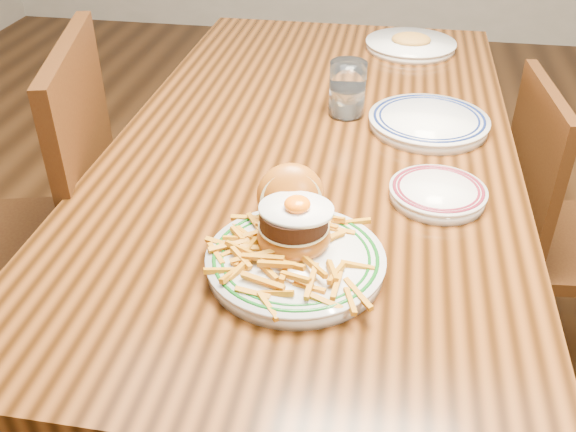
% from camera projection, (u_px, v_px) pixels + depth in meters
% --- Properties ---
extents(floor, '(6.00, 6.00, 0.00)m').
position_uv_depth(floor, '(309.00, 375.00, 1.81)').
color(floor, black).
rests_on(floor, ground).
extents(table, '(0.85, 1.60, 0.75)m').
position_uv_depth(table, '(314.00, 172.00, 1.44)').
color(table, black).
rests_on(table, floor).
extents(chair_left, '(0.55, 0.55, 0.96)m').
position_uv_depth(chair_left, '(45.00, 235.00, 1.49)').
color(chair_left, '#39210C').
rests_on(chair_left, floor).
extents(chair_right, '(0.42, 0.42, 0.82)m').
position_uv_depth(chair_right, '(561.00, 229.00, 1.65)').
color(chair_right, '#39210C').
rests_on(chair_right, floor).
extents(main_plate, '(0.28, 0.30, 0.14)m').
position_uv_depth(main_plate, '(295.00, 244.00, 1.01)').
color(main_plate, silver).
rests_on(main_plate, table).
extents(side_plate, '(0.18, 0.18, 0.03)m').
position_uv_depth(side_plate, '(438.00, 192.00, 1.17)').
color(side_plate, silver).
rests_on(side_plate, table).
extents(rear_plate, '(0.27, 0.27, 0.03)m').
position_uv_depth(rear_plate, '(429.00, 121.00, 1.42)').
color(rear_plate, silver).
rests_on(rear_plate, table).
extents(water_glass, '(0.08, 0.08, 0.13)m').
position_uv_depth(water_glass, '(347.00, 92.00, 1.46)').
color(water_glass, white).
rests_on(water_glass, table).
extents(far_plate, '(0.26, 0.26, 0.05)m').
position_uv_depth(far_plate, '(411.00, 44.00, 1.84)').
color(far_plate, silver).
rests_on(far_plate, table).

